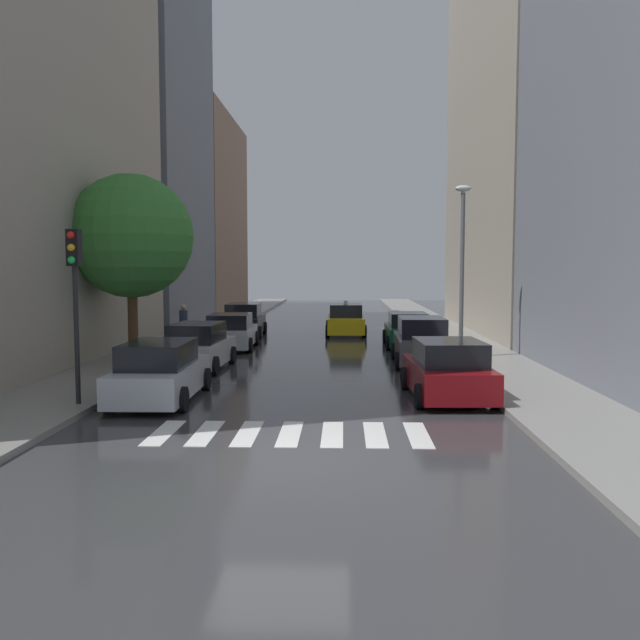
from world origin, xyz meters
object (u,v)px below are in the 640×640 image
(parked_car_left_third, at_px, (231,332))
(parked_car_left_nearest, at_px, (160,373))
(taxi_midroad, at_px, (345,320))
(street_tree_left, at_px, (131,236))
(parked_car_left_second, at_px, (198,348))
(traffic_light_left_corner, at_px, (75,277))
(parked_car_right_nearest, at_px, (448,371))
(pedestrian_foreground, at_px, (184,324))
(parked_car_right_third, at_px, (407,331))
(lamp_post_right, at_px, (462,258))
(parked_car_left_fourth, at_px, (244,321))
(parked_car_right_second, at_px, (421,343))

(parked_car_left_third, bearing_deg, parked_car_left_nearest, 178.37)
(parked_car_left_nearest, height_order, taxi_midroad, taxi_midroad)
(parked_car_left_third, bearing_deg, street_tree_left, 146.74)
(parked_car_left_nearest, xyz_separation_m, parked_car_left_second, (-0.18, 5.44, 0.01))
(parked_car_left_third, relative_size, traffic_light_left_corner, 0.98)
(parked_car_right_nearest, xyz_separation_m, street_tree_left, (-10.47, 6.12, 3.89))
(pedestrian_foreground, bearing_deg, taxi_midroad, 123.81)
(parked_car_left_nearest, distance_m, parked_car_right_third, 14.47)
(lamp_post_right, bearing_deg, parked_car_left_fourth, 137.70)
(parked_car_left_nearest, height_order, parked_car_right_second, parked_car_right_second)
(street_tree_left, bearing_deg, parked_car_left_second, -24.81)
(parked_car_right_second, height_order, street_tree_left, street_tree_left)
(parked_car_right_third, distance_m, taxi_midroad, 5.94)
(parked_car_right_third, xyz_separation_m, pedestrian_foreground, (-9.78, -0.91, 0.36))
(parked_car_right_nearest, xyz_separation_m, pedestrian_foreground, (-9.75, 10.81, 0.34))
(parked_car_left_nearest, relative_size, street_tree_left, 0.68)
(parked_car_left_nearest, distance_m, traffic_light_left_corner, 3.29)
(parked_car_left_fourth, height_order, traffic_light_left_corner, traffic_light_left_corner)
(pedestrian_foreground, bearing_deg, parked_car_left_second, 10.58)
(traffic_light_left_corner, relative_size, lamp_post_right, 0.67)
(parked_car_left_fourth, relative_size, parked_car_right_nearest, 0.99)
(parked_car_left_third, relative_size, taxi_midroad, 0.92)
(lamp_post_right, bearing_deg, street_tree_left, -174.24)
(parked_car_right_third, distance_m, pedestrian_foreground, 9.83)
(pedestrian_foreground, xyz_separation_m, lamp_post_right, (11.37, -3.47, 2.79))
(parked_car_right_third, bearing_deg, lamp_post_right, -159.89)
(parked_car_right_second, xyz_separation_m, street_tree_left, (-10.48, -0.15, 3.83))
(parked_car_left_second, height_order, traffic_light_left_corner, traffic_light_left_corner)
(taxi_midroad, height_order, lamp_post_right, lamp_post_right)
(parked_car_right_nearest, relative_size, street_tree_left, 0.62)
(parked_car_right_third, distance_m, traffic_light_left_corner, 16.61)
(parked_car_left_second, xyz_separation_m, street_tree_left, (-2.65, 1.22, 3.88))
(pedestrian_foreground, distance_m, lamp_post_right, 12.21)
(parked_car_left_nearest, relative_size, parked_car_right_third, 1.12)
(lamp_post_right, bearing_deg, taxi_midroad, 114.08)
(parked_car_left_third, height_order, traffic_light_left_corner, traffic_light_left_corner)
(parked_car_right_nearest, xyz_separation_m, parked_car_right_third, (0.04, 11.72, -0.02))
(street_tree_left, bearing_deg, parked_car_left_nearest, -67.00)
(parked_car_left_fourth, xyz_separation_m, parked_car_right_third, (7.92, -4.26, -0.07))
(parked_car_right_nearest, height_order, lamp_post_right, lamp_post_right)
(parked_car_left_third, bearing_deg, lamp_post_right, -111.62)
(parked_car_right_third, bearing_deg, parked_car_left_nearest, 148.22)
(parked_car_left_fourth, height_order, lamp_post_right, lamp_post_right)
(parked_car_right_second, relative_size, parked_car_right_third, 1.06)
(parked_car_right_third, distance_m, street_tree_left, 12.53)
(parked_car_right_nearest, bearing_deg, parked_car_left_second, 55.45)
(traffic_light_left_corner, bearing_deg, parked_car_right_nearest, 10.37)
(parked_car_left_fourth, distance_m, parked_car_right_third, 9.00)
(traffic_light_left_corner, height_order, lamp_post_right, lamp_post_right)
(traffic_light_left_corner, distance_m, lamp_post_right, 14.26)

